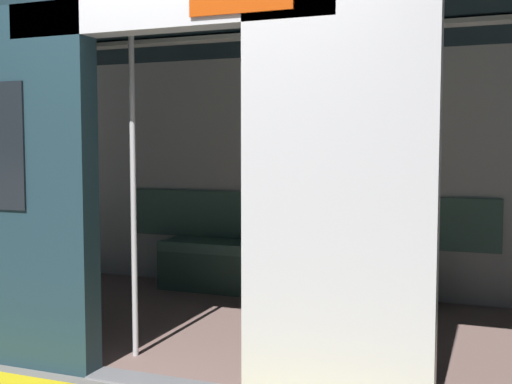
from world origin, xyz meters
name	(u,v)px	position (x,y,z in m)	size (l,w,h in m)	color
train_car	(237,123)	(0.06, -1.19, 1.51)	(6.40, 2.72, 2.29)	silver
bench_seat	(289,258)	(0.00, -2.20, 0.35)	(2.47, 0.44, 0.46)	#4C7566
person_seated	(303,223)	(-0.15, -2.15, 0.68)	(0.55, 0.67, 1.19)	silver
handbag	(264,235)	(0.25, -2.25, 0.54)	(0.26, 0.15, 0.17)	black
book	(354,247)	(-0.56, -2.29, 0.47)	(0.15, 0.22, 0.03)	#33723F
grab_pole_door	(133,189)	(0.43, -0.36, 1.07)	(0.04, 0.04, 2.15)	silver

